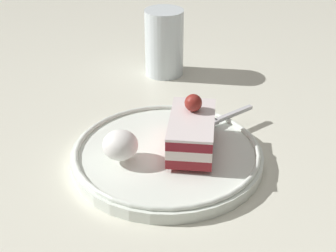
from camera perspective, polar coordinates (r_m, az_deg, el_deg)
The scene contains 6 objects.
ground_plane at distance 0.61m, azimuth 0.51°, elevation -3.00°, with size 2.40×2.40×0.00m, color silver.
dessert_plate at distance 0.59m, azimuth -0.00°, elevation -3.31°, with size 0.23×0.23×0.02m.
cake_slice at distance 0.58m, azimuth 2.73°, elevation -0.57°, with size 0.07×0.11×0.06m.
whipped_cream_dollop at distance 0.56m, azimuth -5.47°, elevation -2.17°, with size 0.04×0.04×0.03m, color white.
fork at distance 0.64m, azimuth 6.00°, elevation 0.79°, with size 0.06×0.09×0.00m.
drink_glass_near at distance 0.80m, azimuth -0.44°, elevation 9.06°, with size 0.06×0.06×0.10m.
Camera 1 is at (-0.16, 0.48, 0.34)m, focal length 53.36 mm.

